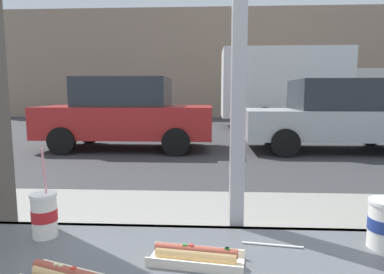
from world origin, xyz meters
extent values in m
plane|color=#38383A|center=(0.00, 8.00, 0.00)|extent=(60.00, 60.00, 0.00)
cube|color=gray|center=(0.00, 1.60, 0.08)|extent=(16.00, 2.80, 0.16)
cube|color=#35373A|center=(0.00, 0.03, 0.91)|extent=(1.86, 0.02, 0.02)
cube|color=#9E9EA3|center=(0.00, 0.08, 1.64)|extent=(0.05, 0.08, 1.43)
cube|color=gray|center=(0.00, 18.98, 3.15)|extent=(28.00, 1.20, 6.31)
cylinder|color=silver|center=(-0.66, -0.08, 0.99)|extent=(0.08, 0.08, 0.14)
cylinder|color=red|center=(-0.66, -0.08, 1.00)|extent=(0.08, 0.08, 0.04)
cylinder|color=black|center=(-0.66, -0.08, 1.06)|extent=(0.07, 0.07, 0.01)
cylinder|color=white|center=(-0.66, -0.08, 1.07)|extent=(0.09, 0.09, 0.01)
cylinder|color=pink|center=(-0.64, -0.09, 1.13)|extent=(0.01, 0.03, 0.20)
cube|color=beige|center=(-0.14, -0.23, 0.93)|extent=(0.28, 0.13, 0.01)
cube|color=beige|center=(-0.15, -0.28, 0.94)|extent=(0.27, 0.04, 0.03)
cube|color=beige|center=(-0.13, -0.18, 0.94)|extent=(0.27, 0.04, 0.03)
cylinder|color=tan|center=(-0.14, -0.23, 0.95)|extent=(0.24, 0.07, 0.04)
cylinder|color=brown|center=(-0.14, -0.23, 0.96)|extent=(0.24, 0.06, 0.03)
cube|color=#337A2D|center=(-0.17, -0.23, 0.97)|extent=(0.01, 0.01, 0.01)
cube|color=red|center=(-0.15, -0.23, 0.97)|extent=(0.02, 0.01, 0.01)
cube|color=#337A2D|center=(-0.05, -0.24, 0.97)|extent=(0.01, 0.01, 0.01)
cube|color=#337A2D|center=(-0.05, -0.24, 0.97)|extent=(0.01, 0.01, 0.01)
cube|color=silver|center=(-0.43, -0.33, 0.94)|extent=(0.25, 0.09, 0.03)
cylinder|color=brown|center=(-0.44, -0.37, 0.96)|extent=(0.23, 0.10, 0.03)
cube|color=beige|center=(-0.49, -0.35, 0.97)|extent=(0.01, 0.01, 0.01)
cube|color=beige|center=(-0.47, -0.36, 0.97)|extent=(0.01, 0.01, 0.01)
cube|color=red|center=(-0.44, -0.37, 0.97)|extent=(0.01, 0.01, 0.01)
cylinder|color=white|center=(0.10, -0.11, 0.93)|extent=(0.19, 0.03, 0.01)
cube|color=red|center=(-2.18, 7.15, 0.71)|extent=(4.28, 1.82, 0.77)
cube|color=#282D33|center=(-2.25, 7.15, 1.45)|extent=(2.23, 1.60, 0.71)
cylinder|color=black|center=(-0.85, 8.06, 0.32)|extent=(0.64, 0.18, 0.64)
cylinder|color=black|center=(-0.85, 6.24, 0.32)|extent=(0.64, 0.18, 0.64)
cylinder|color=black|center=(-3.51, 8.06, 0.32)|extent=(0.64, 0.18, 0.64)
cylinder|color=black|center=(-3.51, 6.24, 0.32)|extent=(0.64, 0.18, 0.64)
cube|color=#BCBCC1|center=(2.95, 7.15, 0.67)|extent=(4.38, 1.86, 0.70)
cube|color=#282D33|center=(3.13, 7.15, 1.38)|extent=(2.28, 1.64, 0.73)
cylinder|color=black|center=(4.31, 8.08, 0.32)|extent=(0.64, 0.18, 0.64)
cylinder|color=black|center=(1.59, 8.08, 0.32)|extent=(0.64, 0.18, 0.64)
cylinder|color=black|center=(1.59, 6.22, 0.32)|extent=(0.64, 0.18, 0.64)
cube|color=silver|center=(2.89, 12.69, 1.82)|extent=(4.93, 2.20, 2.74)
cube|color=beige|center=(6.15, 12.69, 1.40)|extent=(1.90, 2.10, 1.90)
cylinder|color=black|center=(6.15, 13.74, 0.45)|extent=(0.90, 0.24, 0.90)
cylinder|color=black|center=(6.15, 11.64, 0.45)|extent=(0.90, 0.24, 0.90)
cylinder|color=black|center=(2.01, 13.79, 0.45)|extent=(0.90, 0.24, 0.90)
cylinder|color=black|center=(2.01, 11.59, 0.45)|extent=(0.90, 0.24, 0.90)
camera|label=1|loc=(-0.10, -1.12, 1.41)|focal=30.86mm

